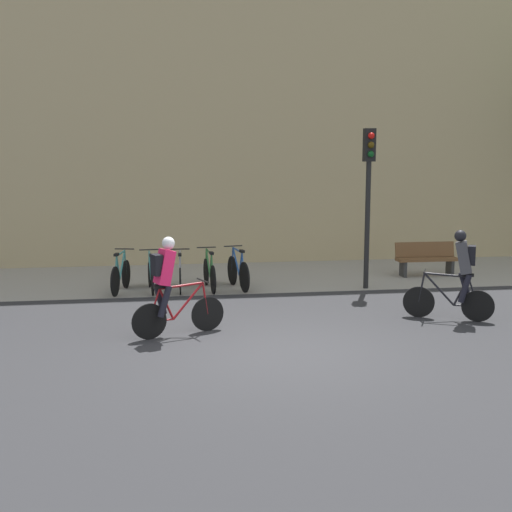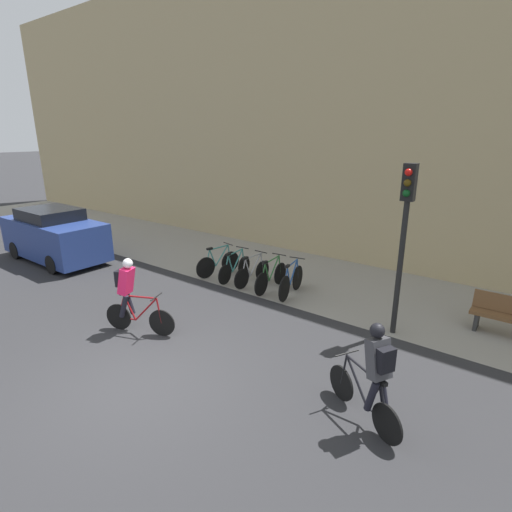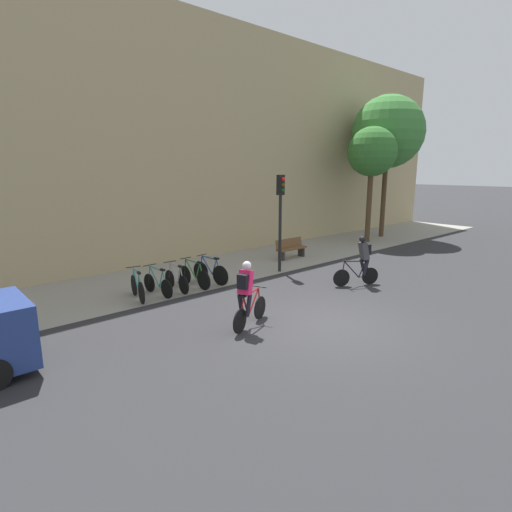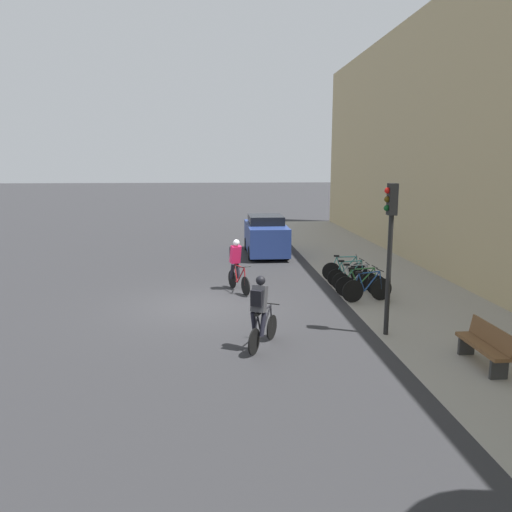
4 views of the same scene
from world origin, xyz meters
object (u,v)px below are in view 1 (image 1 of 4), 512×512
(cyclist_grey, at_px, (460,272))
(parked_bike_2, at_px, (180,274))
(traffic_light_pole, at_px, (369,179))
(parked_bike_1, at_px, (151,275))
(bench, at_px, (426,258))
(cyclist_pink, at_px, (168,283))
(parked_bike_4, at_px, (238,271))
(parked_bike_3, at_px, (209,273))
(parked_bike_0, at_px, (121,275))

(cyclist_grey, xyz_separation_m, parked_bike_2, (-5.17, 3.68, -0.56))
(cyclist_grey, distance_m, traffic_light_pole, 3.72)
(parked_bike_1, xyz_separation_m, traffic_light_pole, (5.09, -0.44, 2.23))
(parked_bike_1, xyz_separation_m, bench, (7.21, 0.97, 0.09))
(cyclist_pink, height_order, traffic_light_pole, traffic_light_pole)
(parked_bike_1, distance_m, parked_bike_4, 2.06)
(cyclist_grey, height_order, parked_bike_2, cyclist_grey)
(parked_bike_2, bearing_deg, parked_bike_3, -0.04)
(parked_bike_1, distance_m, bench, 7.28)
(cyclist_grey, xyz_separation_m, parked_bike_0, (-6.55, 3.68, -0.54))
(parked_bike_1, distance_m, parked_bike_3, 1.38)
(cyclist_grey, height_order, parked_bike_3, cyclist_grey)
(cyclist_pink, relative_size, parked_bike_4, 1.05)
(parked_bike_0, relative_size, parked_bike_1, 1.00)
(cyclist_grey, distance_m, parked_bike_1, 6.94)
(cyclist_pink, height_order, parked_bike_1, cyclist_pink)
(cyclist_grey, bearing_deg, parked_bike_2, 144.58)
(parked_bike_3, xyz_separation_m, parked_bike_4, (0.69, 0.00, 0.02))
(parked_bike_2, distance_m, parked_bike_4, 1.38)
(parked_bike_0, bearing_deg, cyclist_pink, -75.37)
(cyclist_grey, height_order, parked_bike_1, cyclist_grey)
(parked_bike_0, distance_m, parked_bike_1, 0.69)
(cyclist_grey, height_order, parked_bike_4, cyclist_grey)
(parked_bike_3, height_order, traffic_light_pole, traffic_light_pole)
(cyclist_pink, xyz_separation_m, parked_bike_4, (1.71, 4.00, -0.53))
(cyclist_grey, xyz_separation_m, traffic_light_pole, (-0.77, 3.23, 1.66))
(parked_bike_0, bearing_deg, cyclist_grey, -29.33)
(parked_bike_2, bearing_deg, parked_bike_0, 179.96)
(parked_bike_1, bearing_deg, parked_bike_3, 0.01)
(parked_bike_0, bearing_deg, bench, 6.96)
(parked_bike_0, xyz_separation_m, parked_bike_2, (1.38, -0.00, -0.02))
(parked_bike_3, bearing_deg, cyclist_grey, -39.36)
(parked_bike_2, bearing_deg, bench, 8.42)
(bench, bearing_deg, parked_bike_3, -170.60)
(parked_bike_0, height_order, parked_bike_4, parked_bike_4)
(parked_bike_3, bearing_deg, traffic_light_pole, -6.81)
(parked_bike_0, distance_m, bench, 7.96)
(parked_bike_2, bearing_deg, parked_bike_1, -179.94)
(cyclist_grey, bearing_deg, traffic_light_pole, 103.33)
(parked_bike_1, xyz_separation_m, parked_bike_2, (0.69, 0.00, 0.00))
(cyclist_pink, distance_m, parked_bike_2, 4.05)
(parked_bike_3, bearing_deg, parked_bike_4, 0.16)
(parked_bike_0, relative_size, traffic_light_pole, 0.43)
(parked_bike_1, distance_m, parked_bike_2, 0.69)
(cyclist_pink, distance_m, cyclist_grey, 5.51)
(cyclist_pink, relative_size, parked_bike_2, 1.11)
(parked_bike_3, xyz_separation_m, bench, (5.84, 0.97, 0.07))
(cyclist_grey, xyz_separation_m, parked_bike_4, (-3.80, 3.68, -0.53))
(parked_bike_4, bearing_deg, cyclist_pink, -113.13)
(parked_bike_4, bearing_deg, cyclist_grey, -44.10)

